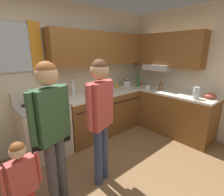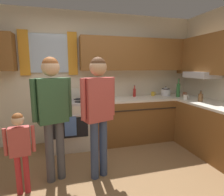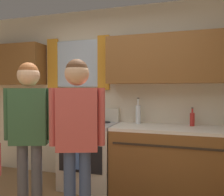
% 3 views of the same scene
% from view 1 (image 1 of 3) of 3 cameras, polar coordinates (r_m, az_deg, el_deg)
% --- Properties ---
extents(ground_plane, '(12.00, 12.00, 0.00)m').
position_cam_1_polar(ground_plane, '(2.43, 5.19, -30.32)').
color(ground_plane, olive).
extents(back_wall_unit, '(4.60, 0.42, 2.60)m').
position_cam_1_polar(back_wall_unit, '(3.24, -17.52, 10.55)').
color(back_wall_unit, beige).
rests_on(back_wall_unit, ground).
extents(right_wall_unit, '(0.52, 4.05, 2.60)m').
position_cam_1_polar(right_wall_unit, '(3.77, 29.38, 8.82)').
color(right_wall_unit, beige).
rests_on(right_wall_unit, ground).
extents(kitchen_counter_run, '(2.33, 2.12, 0.90)m').
position_cam_1_polar(kitchen_counter_run, '(3.76, 8.39, -4.46)').
color(kitchen_counter_run, brown).
rests_on(kitchen_counter_run, ground).
extents(stove_oven, '(0.73, 0.67, 1.10)m').
position_cam_1_polar(stove_oven, '(3.08, -22.14, -9.96)').
color(stove_oven, beige).
rests_on(stove_oven, ground).
extents(bottle_wine_green, '(0.08, 0.08, 0.39)m').
position_cam_1_polar(bottle_wine_green, '(4.09, 8.95, 5.92)').
color(bottle_wine_green, '#2D6633').
rests_on(bottle_wine_green, kitchen_counter_run).
extents(bottle_squat_brown, '(0.08, 0.08, 0.21)m').
position_cam_1_polar(bottle_squat_brown, '(3.82, 16.28, 3.64)').
color(bottle_squat_brown, brown).
rests_on(bottle_squat_brown, kitchen_counter_run).
extents(bottle_tall_clear, '(0.07, 0.07, 0.37)m').
position_cam_1_polar(bottle_tall_clear, '(3.28, -13.15, 3.04)').
color(bottle_tall_clear, silver).
rests_on(bottle_tall_clear, kitchen_counter_run).
extents(bottle_sauce_red, '(0.06, 0.06, 0.25)m').
position_cam_1_polar(bottle_sauce_red, '(3.69, -3.36, 4.08)').
color(bottle_sauce_red, red).
rests_on(bottle_sauce_red, kitchen_counter_run).
extents(cup_terracotta, '(0.11, 0.07, 0.08)m').
position_cam_1_polar(cup_terracotta, '(4.35, 9.88, 4.99)').
color(cup_terracotta, '#B76642').
rests_on(cup_terracotta, kitchen_counter_run).
extents(mug_mustard_yellow, '(0.12, 0.08, 0.09)m').
position_cam_1_polar(mug_mustard_yellow, '(3.97, 1.73, 4.26)').
color(mug_mustard_yellow, gold).
rests_on(mug_mustard_yellow, kitchen_counter_run).
extents(mug_ceramic_white, '(0.13, 0.08, 0.09)m').
position_cam_1_polar(mug_ceramic_white, '(3.86, 12.16, 3.58)').
color(mug_ceramic_white, white).
rests_on(mug_ceramic_white, kitchen_counter_run).
extents(stovetop_kettle, '(0.27, 0.20, 0.21)m').
position_cam_1_polar(stovetop_kettle, '(4.10, 5.18, 5.29)').
color(stovetop_kettle, silver).
rests_on(stovetop_kettle, kitchen_counter_run).
extents(water_pitcher, '(0.19, 0.11, 0.22)m').
position_cam_1_polar(water_pitcher, '(3.36, 26.76, 1.51)').
color(water_pitcher, silver).
rests_on(water_pitcher, kitchen_counter_run).
extents(mixing_bowl, '(0.22, 0.22, 0.10)m').
position_cam_1_polar(mixing_bowl, '(3.55, 30.47, 0.65)').
color(mixing_bowl, '#B24C38').
rests_on(mixing_bowl, kitchen_counter_run).
extents(adult_holding_child, '(0.49, 0.27, 1.66)m').
position_cam_1_polar(adult_holding_child, '(1.88, -19.98, -7.18)').
color(adult_holding_child, '#4C4C51').
rests_on(adult_holding_child, ground).
extents(adult_in_plaid, '(0.49, 0.28, 1.66)m').
position_cam_1_polar(adult_in_plaid, '(2.08, -4.01, -3.99)').
color(adult_in_plaid, '#38476B').
rests_on(adult_in_plaid, ground).
extents(small_child, '(0.34, 0.14, 1.01)m').
position_cam_1_polar(small_child, '(1.84, -28.19, -23.46)').
color(small_child, red).
rests_on(small_child, ground).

